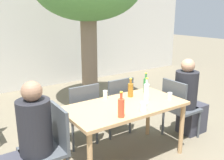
# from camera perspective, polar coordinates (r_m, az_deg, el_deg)

# --- Properties ---
(ground_plane) EXTENTS (30.00, 30.00, 0.00)m
(ground_plane) POSITION_cam_1_polar(r_m,az_deg,el_deg) (3.49, 2.89, -17.24)
(ground_plane) COLOR #706651
(cafe_building_wall) EXTENTS (10.00, 0.08, 2.80)m
(cafe_building_wall) POSITION_cam_1_polar(r_m,az_deg,el_deg) (6.47, -18.23, 10.33)
(cafe_building_wall) COLOR beige
(cafe_building_wall) RESTS_ON ground_plane
(dining_table_front) EXTENTS (1.52, 0.78, 0.75)m
(dining_table_front) POSITION_cam_1_polar(r_m,az_deg,el_deg) (3.18, 3.05, -7.05)
(dining_table_front) COLOR tan
(dining_table_front) RESTS_ON ground_plane
(patio_chair_0) EXTENTS (0.44, 0.44, 0.92)m
(patio_chair_0) POSITION_cam_1_polar(r_m,az_deg,el_deg) (2.81, -13.90, -13.83)
(patio_chair_0) COLOR #474C51
(patio_chair_0) RESTS_ON ground_plane
(patio_chair_1) EXTENTS (0.44, 0.44, 0.92)m
(patio_chair_1) POSITION_cam_1_polar(r_m,az_deg,el_deg) (3.87, 14.92, -5.63)
(patio_chair_1) COLOR #474C51
(patio_chair_1) RESTS_ON ground_plane
(patio_chair_2) EXTENTS (0.44, 0.44, 0.92)m
(patio_chair_2) POSITION_cam_1_polar(r_m,az_deg,el_deg) (3.58, -7.02, -6.98)
(patio_chair_2) COLOR #474C51
(patio_chair_2) RESTS_ON ground_plane
(patio_chair_3) EXTENTS (0.44, 0.44, 0.92)m
(patio_chair_3) POSITION_cam_1_polar(r_m,az_deg,el_deg) (3.87, 1.05, -5.12)
(patio_chair_3) COLOR #474C51
(patio_chair_3) RESTS_ON ground_plane
(person_seated_0) EXTENTS (0.57, 0.34, 1.23)m
(person_seated_0) POSITION_cam_1_polar(r_m,az_deg,el_deg) (2.74, -18.67, -14.37)
(person_seated_0) COLOR #383842
(person_seated_0) RESTS_ON ground_plane
(person_seated_1) EXTENTS (0.57, 0.34, 1.22)m
(person_seated_1) POSITION_cam_1_polar(r_m,az_deg,el_deg) (4.04, 17.16, -4.64)
(person_seated_1) COLOR #383842
(person_seated_1) RESTS_ON ground_plane
(green_bottle_0) EXTENTS (0.06, 0.06, 0.30)m
(green_bottle_0) POSITION_cam_1_polar(r_m,az_deg,el_deg) (3.56, 7.69, -1.20)
(green_bottle_0) COLOR #287A38
(green_bottle_0) RESTS_ON dining_table_front
(amber_bottle_1) EXTENTS (0.07, 0.07, 0.26)m
(amber_bottle_1) POSITION_cam_1_polar(r_m,az_deg,el_deg) (3.40, 4.26, -2.21)
(amber_bottle_1) COLOR #9E661E
(amber_bottle_1) RESTS_ON dining_table_front
(soda_bottle_2) EXTENTS (0.07, 0.07, 0.30)m
(soda_bottle_2) POSITION_cam_1_polar(r_m,az_deg,el_deg) (2.74, 2.10, -6.26)
(soda_bottle_2) COLOR #DB4C2D
(soda_bottle_2) RESTS_ON dining_table_front
(water_bottle_3) EXTENTS (0.07, 0.07, 0.30)m
(water_bottle_3) POSITION_cam_1_polar(r_m,az_deg,el_deg) (3.29, 7.87, -2.60)
(water_bottle_3) COLOR silver
(water_bottle_3) RESTS_ON dining_table_front
(drinking_glass_0) EXTENTS (0.06, 0.06, 0.11)m
(drinking_glass_0) POSITION_cam_1_polar(r_m,az_deg,el_deg) (3.33, -1.56, -3.37)
(drinking_glass_0) COLOR silver
(drinking_glass_0) RESTS_ON dining_table_front
(drinking_glass_1) EXTENTS (0.08, 0.08, 0.11)m
(drinking_glass_1) POSITION_cam_1_polar(r_m,az_deg,el_deg) (2.94, 7.28, -6.09)
(drinking_glass_1) COLOR white
(drinking_glass_1) RESTS_ON dining_table_front
(drinking_glass_2) EXTENTS (0.06, 0.06, 0.09)m
(drinking_glass_2) POSITION_cam_1_polar(r_m,az_deg,el_deg) (3.40, 13.07, -3.57)
(drinking_glass_2) COLOR silver
(drinking_glass_2) RESTS_ON dining_table_front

